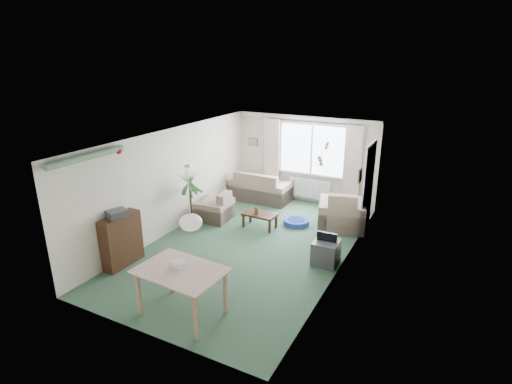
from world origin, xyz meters
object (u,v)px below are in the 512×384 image
at_px(armchair_corner, 342,209).
at_px(bookshelf, 122,240).
at_px(pet_bed, 296,222).
at_px(tv_cube, 326,252).
at_px(houseplant, 191,200).
at_px(armchair_left, 214,205).
at_px(coffee_table, 260,220).
at_px(dining_table, 182,293).
at_px(sofa, 261,186).

relative_size(armchair_corner, bookshelf, 1.02).
bearing_deg(pet_bed, tv_cube, -51.16).
height_order(armchair_corner, houseplant, houseplant).
xyz_separation_m(armchair_left, tv_cube, (3.20, -0.90, -0.12)).
bearing_deg(coffee_table, armchair_left, -177.38).
bearing_deg(coffee_table, armchair_corner, 28.02).
bearing_deg(dining_table, armchair_corner, 73.99).
relative_size(sofa, armchair_left, 2.07).
relative_size(coffee_table, pet_bed, 1.27).
bearing_deg(tv_cube, sofa, 134.65).
relative_size(armchair_corner, armchair_left, 1.30).
bearing_deg(coffee_table, dining_table, -83.10).
bearing_deg(bookshelf, sofa, 81.89).
relative_size(sofa, dining_table, 1.35).
distance_m(houseplant, tv_cube, 3.39).
bearing_deg(bookshelf, armchair_corner, 49.52).
distance_m(armchair_corner, bookshelf, 5.00).
xyz_separation_m(armchair_corner, houseplant, (-3.12, -1.73, 0.25)).
height_order(sofa, houseplant, houseplant).
distance_m(armchair_corner, pet_bed, 1.15).
height_order(tv_cube, pet_bed, tv_cube).
bearing_deg(tv_cube, pet_bed, 127.71).
height_order(armchair_left, dining_table, dining_table).
relative_size(houseplant, pet_bed, 2.28).
bearing_deg(pet_bed, sofa, 142.79).
bearing_deg(coffee_table, tv_cube, -26.13).
height_order(coffee_table, bookshelf, bookshelf).
bearing_deg(tv_cube, armchair_left, 163.16).
height_order(sofa, tv_cube, sofa).
xyz_separation_m(armchair_corner, pet_bed, (-1.02, -0.33, -0.41)).
bearing_deg(armchair_left, coffee_table, 87.71).
bearing_deg(bookshelf, armchair_left, 84.05).
bearing_deg(armchair_corner, pet_bed, 3.09).
bearing_deg(sofa, armchair_corner, 161.83).
xyz_separation_m(sofa, armchair_corner, (2.57, -0.85, 0.05)).
xyz_separation_m(bookshelf, dining_table, (2.02, -0.76, -0.13)).
bearing_deg(sofa, pet_bed, 142.88).
bearing_deg(bookshelf, tv_cube, 28.87).
bearing_deg(sofa, armchair_left, 77.70).
height_order(armchair_corner, tv_cube, armchair_corner).
height_order(dining_table, pet_bed, dining_table).
distance_m(sofa, pet_bed, 1.99).
height_order(armchair_left, tv_cube, armchair_left).
xyz_separation_m(bookshelf, pet_bed, (2.30, 3.41, -0.46)).
xyz_separation_m(armchair_corner, dining_table, (-1.29, -4.50, -0.09)).
bearing_deg(sofa, dining_table, 103.56).
bearing_deg(coffee_table, pet_bed, 39.40).
xyz_separation_m(sofa, armchair_left, (-0.40, -1.82, -0.06)).
bearing_deg(armchair_left, tv_cube, 69.39).
distance_m(houseplant, dining_table, 3.34).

